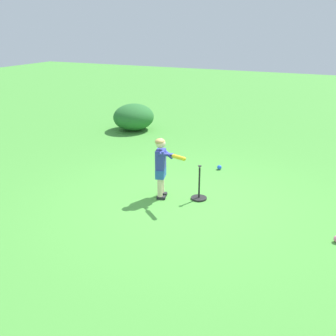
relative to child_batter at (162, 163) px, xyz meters
name	(u,v)px	position (x,y,z in m)	size (l,w,h in m)	color
ground_plane	(186,202)	(0.47, 0.00, -0.65)	(40.00, 40.00, 0.00)	#479338
child_batter	(162,163)	(0.00, 0.00, 0.00)	(0.69, 0.45, 1.08)	#232328
play_ball_center_lawn	(219,167)	(0.47, 1.81, -0.60)	(0.10, 0.10, 0.10)	blue
batting_tee	(199,193)	(0.62, 0.21, -0.55)	(0.28, 0.28, 0.62)	black
shrub_right_background	(134,117)	(-2.83, 3.99, -0.28)	(1.15, 1.22, 0.75)	#286B2D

